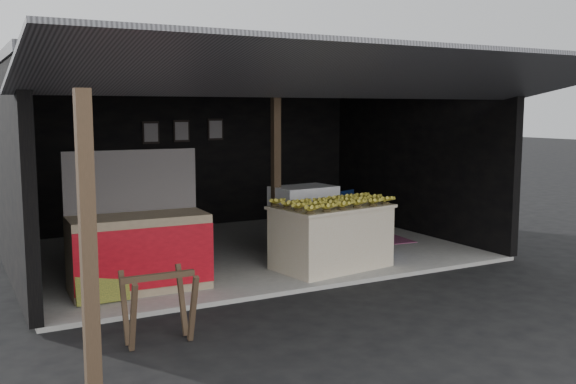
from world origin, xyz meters
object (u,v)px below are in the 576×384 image
banana_table (331,236)px  white_crate (304,220)px  neighbor_stall (139,249)px  water_barrel (381,240)px  sawhorse (158,300)px  plastic_chair (351,211)px

banana_table → white_crate: white_crate is taller
neighbor_stall → water_barrel: (3.90, 0.15, -0.30)m
white_crate → sawhorse: bearing=-145.7°
sawhorse → water_barrel: size_ratio=1.63×
banana_table → water_barrel: 1.21m
neighbor_stall → sawhorse: (-0.31, -1.85, -0.13)m
white_crate → sawhorse: 4.18m
neighbor_stall → banana_table: bearing=-1.7°
banana_table → plastic_chair: 1.98m
water_barrel → plastic_chair: (0.18, 1.13, 0.29)m
white_crate → neighbor_stall: bearing=-169.5°
banana_table → sawhorse: (-3.07, -1.66, -0.06)m
banana_table → white_crate: (0.13, 1.03, 0.08)m
neighbor_stall → plastic_chair: 4.28m
white_crate → neighbor_stall: neighbor_stall is taller
sawhorse → neighbor_stall: bearing=81.4°
plastic_chair → white_crate: bearing=177.1°
water_barrel → plastic_chair: bearing=80.7°
banana_table → plastic_chair: size_ratio=2.02×
banana_table → water_barrel: banana_table is taller
water_barrel → plastic_chair: plastic_chair is taller
neighbor_stall → water_barrel: neighbor_stall is taller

